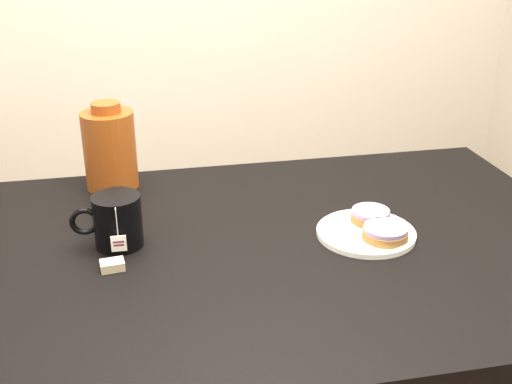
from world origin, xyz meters
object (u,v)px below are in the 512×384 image
(teabag_pouch, at_px, (112,265))
(plate, at_px, (366,232))
(bagel_front, at_px, (385,233))
(bagel_back, at_px, (370,216))
(table, at_px, (263,278))
(bagel_package, at_px, (110,149))
(mug, at_px, (117,221))

(teabag_pouch, bearing_deg, plate, 3.69)
(plate, height_order, bagel_front, bagel_front)
(bagel_back, bearing_deg, table, -172.58)
(plate, bearing_deg, bagel_back, 59.03)
(plate, bearing_deg, table, 177.62)
(bagel_front, distance_m, bagel_package, 0.69)
(mug, bearing_deg, bagel_back, -1.68)
(table, bearing_deg, bagel_back, 7.42)
(table, distance_m, bagel_package, 0.51)
(plate, bearing_deg, bagel_front, -58.67)
(table, distance_m, plate, 0.24)
(plate, bearing_deg, bagel_package, 144.23)
(mug, bearing_deg, teabag_pouch, -96.62)
(bagel_back, height_order, bagel_front, same)
(teabag_pouch, relative_size, bagel_package, 0.21)
(bagel_front, bearing_deg, table, 168.39)
(bagel_front, height_order, teabag_pouch, bagel_front)
(mug, distance_m, teabag_pouch, 0.11)
(plate, height_order, bagel_package, bagel_package)
(bagel_back, xyz_separation_m, mug, (-0.54, 0.02, 0.03))
(mug, xyz_separation_m, bagel_package, (-0.01, 0.31, 0.04))
(table, height_order, teabag_pouch, teabag_pouch)
(mug, bearing_deg, bagel_package, 92.54)
(bagel_front, relative_size, teabag_pouch, 2.92)
(bagel_front, bearing_deg, plate, 121.33)
(table, height_order, mug, mug)
(mug, distance_m, bagel_package, 0.32)
(teabag_pouch, bearing_deg, bagel_package, 89.63)
(table, height_order, plate, plate)
(bagel_back, xyz_separation_m, bagel_package, (-0.55, 0.33, 0.07))
(bagel_front, height_order, bagel_package, bagel_package)
(table, distance_m, bagel_back, 0.27)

